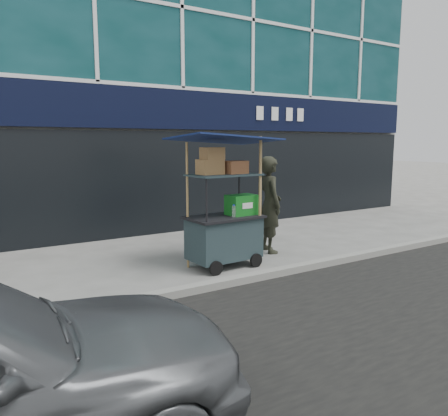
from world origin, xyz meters
TOP-DOWN VIEW (x-y plane):
  - ground at (0.00, 0.00)m, footprint 80.00×80.00m
  - curb at (0.00, -0.20)m, footprint 80.00×0.18m
  - building at (0.00, 6.95)m, footprint 16.00×6.20m
  - vendor_cart at (-0.82, 0.74)m, footprint 1.76×1.28m
  - vendor_man at (0.47, 1.14)m, footprint 0.62×0.78m

SIDE VIEW (x-z plane):
  - ground at x=0.00m, z-range 0.00..0.00m
  - curb at x=0.00m, z-range 0.00..0.12m
  - vendor_cart at x=-0.82m, z-range -0.34..1.95m
  - vendor_man at x=0.47m, z-range 0.00..1.88m
  - building at x=0.00m, z-range 0.02..12.02m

